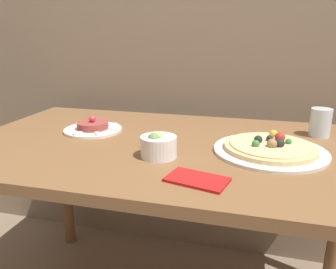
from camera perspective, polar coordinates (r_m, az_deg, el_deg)
name	(u,v)px	position (r m, az deg, el deg)	size (l,w,h in m)	color
back_wall	(199,2)	(1.66, 5.45, 22.06)	(8.00, 0.05, 2.60)	#84705B
dining_table	(169,167)	(1.21, 0.26, -5.69)	(1.50, 0.86, 0.78)	brown
pizza_plate	(270,148)	(1.13, 17.37, -2.27)	(0.37, 0.37, 0.06)	silver
tartare_plate	(93,128)	(1.35, -12.95, 1.17)	(0.23, 0.23, 0.06)	silver
small_bowl	(157,145)	(1.03, -1.92, -1.89)	(0.12, 0.12, 0.08)	white
drinking_glass	(320,123)	(1.37, 25.01, 1.90)	(0.08, 0.08, 0.11)	silver
napkin	(197,180)	(0.88, 5.08, -7.83)	(0.18, 0.13, 0.01)	red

